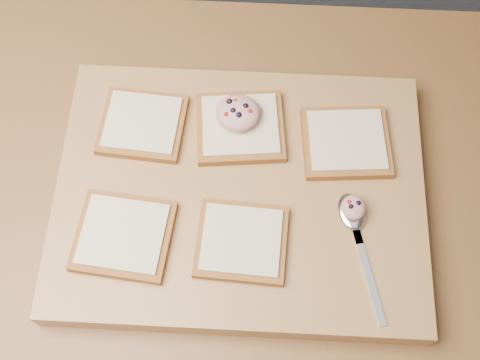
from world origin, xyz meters
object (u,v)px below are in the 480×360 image
at_px(tuna_salad_dollop, 238,113).
at_px(spoon, 354,221).
at_px(bread_far_center, 240,127).
at_px(cutting_board, 240,194).

bearing_deg(tuna_salad_dollop, spoon, -41.47).
height_order(bread_far_center, tuna_salad_dollop, tuna_salad_dollop).
xyz_separation_m(bread_far_center, spoon, (0.17, -0.14, -0.00)).
xyz_separation_m(cutting_board, spoon, (0.16, -0.05, 0.03)).
height_order(cutting_board, spoon, spoon).
bearing_deg(cutting_board, bread_far_center, 92.70).
bearing_deg(spoon, tuna_salad_dollop, 138.53).
height_order(tuna_salad_dollop, spoon, tuna_salad_dollop).
xyz_separation_m(cutting_board, tuna_salad_dollop, (-0.01, 0.11, 0.06)).
distance_m(cutting_board, bread_far_center, 0.10).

